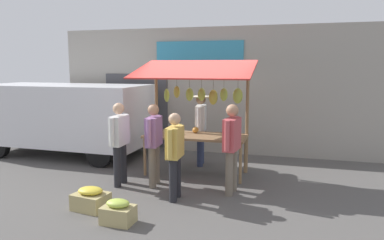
{
  "coord_description": "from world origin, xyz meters",
  "views": [
    {
      "loc": [
        -1.98,
        7.38,
        2.35
      ],
      "look_at": [
        0.0,
        0.3,
        1.25
      ],
      "focal_mm": 33.42,
      "sensor_mm": 36.0,
      "label": 1
    }
  ],
  "objects_px": {
    "parked_van": "(60,113)",
    "produce_crate_side": "(118,212)",
    "vendor_with_sunhat": "(201,123)",
    "shopper_with_shopping_bag": "(232,142)",
    "shopper_in_grey_tee": "(175,151)",
    "produce_crate_near": "(91,199)",
    "market_stall": "(197,103)",
    "shopper_in_striped_shirt": "(119,138)",
    "shopper_with_ponytail": "(154,139)"
  },
  "relations": [
    {
      "from": "parked_van",
      "to": "produce_crate_side",
      "type": "height_order",
      "value": "parked_van"
    },
    {
      "from": "shopper_with_shopping_bag",
      "to": "market_stall",
      "type": "bearing_deg",
      "value": 48.06
    },
    {
      "from": "vendor_with_sunhat",
      "to": "shopper_with_shopping_bag",
      "type": "xyz_separation_m",
      "value": [
        -1.03,
        1.75,
        -0.04
      ]
    },
    {
      "from": "shopper_with_shopping_bag",
      "to": "produce_crate_near",
      "type": "relative_size",
      "value": 2.75
    },
    {
      "from": "parked_van",
      "to": "produce_crate_side",
      "type": "distance_m",
      "value": 5.06
    },
    {
      "from": "shopper_in_grey_tee",
      "to": "parked_van",
      "type": "relative_size",
      "value": 0.35
    },
    {
      "from": "market_stall",
      "to": "shopper_with_ponytail",
      "type": "relative_size",
      "value": 1.53
    },
    {
      "from": "shopper_with_ponytail",
      "to": "shopper_in_grey_tee",
      "type": "relative_size",
      "value": 1.05
    },
    {
      "from": "market_stall",
      "to": "parked_van",
      "type": "bearing_deg",
      "value": -10.42
    },
    {
      "from": "shopper_in_striped_shirt",
      "to": "shopper_in_grey_tee",
      "type": "xyz_separation_m",
      "value": [
        -1.3,
        0.46,
        -0.07
      ]
    },
    {
      "from": "produce_crate_near",
      "to": "shopper_in_grey_tee",
      "type": "bearing_deg",
      "value": -145.68
    },
    {
      "from": "shopper_in_striped_shirt",
      "to": "shopper_with_shopping_bag",
      "type": "distance_m",
      "value": 2.22
    },
    {
      "from": "shopper_in_striped_shirt",
      "to": "produce_crate_side",
      "type": "xyz_separation_m",
      "value": [
        -0.79,
        1.64,
        -0.79
      ]
    },
    {
      "from": "shopper_in_grey_tee",
      "to": "produce_crate_side",
      "type": "relative_size",
      "value": 3.18
    },
    {
      "from": "shopper_in_striped_shirt",
      "to": "produce_crate_side",
      "type": "distance_m",
      "value": 1.98
    },
    {
      "from": "shopper_with_ponytail",
      "to": "shopper_in_grey_tee",
      "type": "xyz_separation_m",
      "value": [
        -0.64,
        0.61,
        -0.05
      ]
    },
    {
      "from": "vendor_with_sunhat",
      "to": "market_stall",
      "type": "bearing_deg",
      "value": 0.22
    },
    {
      "from": "shopper_with_ponytail",
      "to": "shopper_with_shopping_bag",
      "type": "relative_size",
      "value": 0.97
    },
    {
      "from": "vendor_with_sunhat",
      "to": "shopper_with_shopping_bag",
      "type": "bearing_deg",
      "value": 22.62
    },
    {
      "from": "shopper_with_ponytail",
      "to": "shopper_with_shopping_bag",
      "type": "distance_m",
      "value": 1.55
    },
    {
      "from": "shopper_in_grey_tee",
      "to": "parked_van",
      "type": "height_order",
      "value": "parked_van"
    },
    {
      "from": "parked_van",
      "to": "produce_crate_side",
      "type": "bearing_deg",
      "value": 135.72
    },
    {
      "from": "shopper_with_ponytail",
      "to": "shopper_with_shopping_bag",
      "type": "height_order",
      "value": "shopper_with_shopping_bag"
    },
    {
      "from": "shopper_in_striped_shirt",
      "to": "parked_van",
      "type": "distance_m",
      "value": 3.31
    },
    {
      "from": "produce_crate_side",
      "to": "shopper_with_shopping_bag",
      "type": "bearing_deg",
      "value": -129.38
    },
    {
      "from": "shopper_with_ponytail",
      "to": "produce_crate_near",
      "type": "height_order",
      "value": "shopper_with_ponytail"
    },
    {
      "from": "shopper_with_ponytail",
      "to": "parked_van",
      "type": "bearing_deg",
      "value": 58.13
    },
    {
      "from": "market_stall",
      "to": "shopper_in_grey_tee",
      "type": "distance_m",
      "value": 1.77
    },
    {
      "from": "market_stall",
      "to": "parked_van",
      "type": "relative_size",
      "value": 0.56
    },
    {
      "from": "shopper_in_striped_shirt",
      "to": "parked_van",
      "type": "height_order",
      "value": "parked_van"
    },
    {
      "from": "produce_crate_side",
      "to": "market_stall",
      "type": "bearing_deg",
      "value": -100.01
    },
    {
      "from": "vendor_with_sunhat",
      "to": "produce_crate_side",
      "type": "height_order",
      "value": "vendor_with_sunhat"
    },
    {
      "from": "shopper_in_striped_shirt",
      "to": "produce_crate_near",
      "type": "xyz_separation_m",
      "value": [
        -0.1,
        1.28,
        -0.78
      ]
    },
    {
      "from": "shopper_in_grey_tee",
      "to": "produce_crate_near",
      "type": "bearing_deg",
      "value": 122.79
    },
    {
      "from": "shopper_with_shopping_bag",
      "to": "shopper_in_striped_shirt",
      "type": "bearing_deg",
      "value": 99.55
    },
    {
      "from": "vendor_with_sunhat",
      "to": "shopper_in_striped_shirt",
      "type": "bearing_deg",
      "value": -40.4
    },
    {
      "from": "produce_crate_near",
      "to": "produce_crate_side",
      "type": "height_order",
      "value": "produce_crate_near"
    },
    {
      "from": "shopper_with_shopping_bag",
      "to": "parked_van",
      "type": "xyz_separation_m",
      "value": [
        4.92,
        -1.8,
        0.15
      ]
    },
    {
      "from": "shopper_with_ponytail",
      "to": "produce_crate_side",
      "type": "distance_m",
      "value": 1.95
    },
    {
      "from": "shopper_with_ponytail",
      "to": "produce_crate_near",
      "type": "xyz_separation_m",
      "value": [
        0.57,
        1.43,
        -0.77
      ]
    },
    {
      "from": "shopper_in_striped_shirt",
      "to": "produce_crate_side",
      "type": "height_order",
      "value": "shopper_in_striped_shirt"
    },
    {
      "from": "shopper_with_shopping_bag",
      "to": "produce_crate_near",
      "type": "xyz_separation_m",
      "value": [
        2.11,
        1.39,
        -0.8
      ]
    },
    {
      "from": "vendor_with_sunhat",
      "to": "produce_crate_near",
      "type": "height_order",
      "value": "vendor_with_sunhat"
    },
    {
      "from": "shopper_with_shopping_bag",
      "to": "shopper_in_grey_tee",
      "type": "height_order",
      "value": "shopper_with_shopping_bag"
    },
    {
      "from": "market_stall",
      "to": "shopper_with_ponytail",
      "type": "xyz_separation_m",
      "value": [
        0.61,
        1.02,
        -0.62
      ]
    },
    {
      "from": "shopper_with_ponytail",
      "to": "shopper_in_grey_tee",
      "type": "height_order",
      "value": "shopper_with_ponytail"
    },
    {
      "from": "shopper_with_ponytail",
      "to": "produce_crate_near",
      "type": "bearing_deg",
      "value": 154.06
    },
    {
      "from": "market_stall",
      "to": "produce_crate_side",
      "type": "xyz_separation_m",
      "value": [
        0.5,
        2.81,
        -1.39
      ]
    },
    {
      "from": "shopper_in_striped_shirt",
      "to": "parked_van",
      "type": "xyz_separation_m",
      "value": [
        2.7,
        -1.91,
        0.16
      ]
    },
    {
      "from": "shopper_in_striped_shirt",
      "to": "shopper_in_grey_tee",
      "type": "relative_size",
      "value": 1.06
    }
  ]
}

